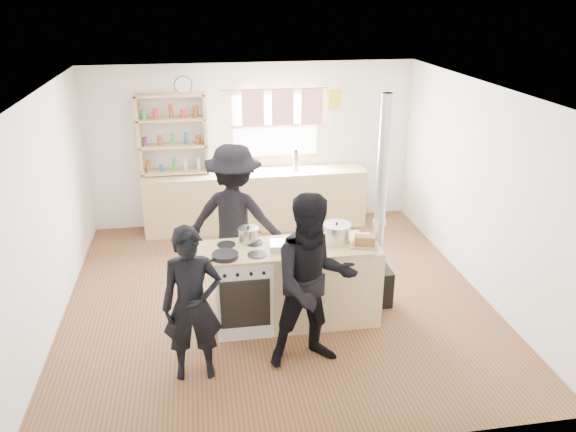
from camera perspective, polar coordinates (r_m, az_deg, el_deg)
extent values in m
cube|color=brown|center=(6.94, -1.17, -8.23)|extent=(5.00, 5.00, 0.01)
cube|color=tan|center=(8.75, -3.26, 1.66)|extent=(3.40, 0.55, 0.90)
cube|color=tan|center=(8.67, -11.35, 4.46)|extent=(1.00, 0.28, 0.03)
cube|color=tan|center=(8.56, -11.55, 7.01)|extent=(1.00, 0.28, 0.03)
cube|color=tan|center=(8.47, -11.75, 9.62)|extent=(1.00, 0.28, 0.03)
cube|color=tan|center=(8.40, -11.94, 11.94)|extent=(1.00, 0.28, 0.03)
cube|color=tan|center=(8.56, -14.87, 7.85)|extent=(0.04, 0.28, 1.20)
cube|color=tan|center=(8.52, -8.38, 8.28)|extent=(0.04, 0.28, 1.20)
cylinder|color=silver|center=(8.64, 0.80, 5.67)|extent=(0.10, 0.10, 0.31)
cube|color=white|center=(6.20, -4.62, -7.45)|extent=(0.60, 0.60, 0.90)
cube|color=tan|center=(6.32, 3.59, -6.81)|extent=(1.20, 0.60, 0.90)
cube|color=tan|center=(6.03, -0.49, -3.29)|extent=(1.84, 0.64, 0.03)
cylinder|color=black|center=(5.81, -6.40, -4.02)|extent=(0.37, 0.37, 0.05)
cylinder|color=#2D521C|center=(5.81, -6.41, -3.89)|extent=(0.24, 0.24, 0.02)
cube|color=silver|center=(5.98, -0.18, -3.00)|extent=(0.37, 0.27, 0.07)
cube|color=brown|center=(5.97, -0.18, -2.81)|extent=(0.31, 0.23, 0.02)
cylinder|color=#B1B1B4|center=(6.14, -4.04, -1.96)|extent=(0.22, 0.22, 0.15)
cylinder|color=#B1B1B4|center=(6.10, -4.06, -1.27)|extent=(0.23, 0.23, 0.01)
sphere|color=black|center=(6.10, -4.07, -1.15)|extent=(0.03, 0.03, 0.03)
cylinder|color=silver|center=(6.13, 4.94, -1.77)|extent=(0.31, 0.31, 0.20)
cylinder|color=silver|center=(6.09, 4.97, -0.88)|extent=(0.31, 0.31, 0.01)
sphere|color=black|center=(6.09, 4.97, -0.76)|extent=(0.03, 0.03, 0.03)
cube|color=tan|center=(6.09, 7.78, -2.99)|extent=(0.33, 0.27, 0.02)
cube|color=olive|center=(6.07, 7.81, -2.47)|extent=(0.24, 0.17, 0.10)
cube|color=black|center=(6.80, 8.83, -7.03)|extent=(0.35, 0.35, 0.44)
cylinder|color=#ADADB2|center=(6.29, 9.49, 2.97)|extent=(0.12, 0.12, 2.06)
imported|color=black|center=(5.35, -9.71, -8.89)|extent=(0.57, 0.37, 1.55)
imported|color=black|center=(5.41, 2.61, -6.75)|extent=(0.93, 0.76, 1.79)
imported|color=black|center=(6.82, -5.41, -0.25)|extent=(1.34, 1.03, 1.84)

